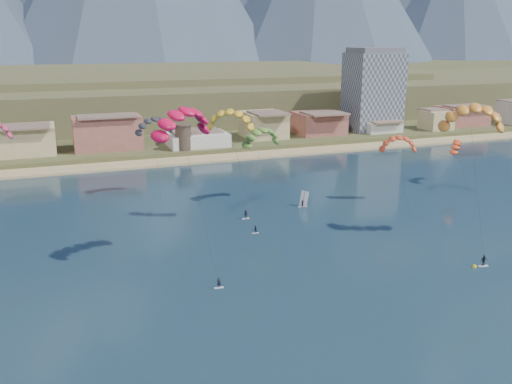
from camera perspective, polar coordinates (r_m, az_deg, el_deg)
ground at (r=77.44m, az=8.50°, el=-13.34°), size 2400.00×2400.00×0.00m
beach at (r=172.21m, az=-8.62°, el=3.23°), size 2200.00×12.00×0.90m
land at (r=620.74m, az=-17.60°, el=11.76°), size 2200.00×900.00×4.00m
foothills at (r=297.88m, az=-9.58°, el=10.24°), size 940.00×210.00×18.00m
town at (r=183.21m, az=-22.17°, el=5.47°), size 400.00×24.00×12.00m
apartment_tower at (r=222.10m, az=12.23°, el=10.48°), size 20.00×16.00×32.00m
watchtower at (r=179.71m, az=-7.67°, el=5.79°), size 5.82×5.82×8.60m
kitesurfer_red at (r=89.52m, az=-7.81°, el=7.79°), size 12.71×17.65×28.79m
kitesurfer_yellow at (r=110.60m, az=-2.70°, el=7.94°), size 10.88×13.44×24.96m
kitesurfer_orange at (r=109.30m, az=21.92°, el=7.71°), size 14.28×19.40×28.72m
kitesurfer_green at (r=125.73m, az=0.56°, el=6.06°), size 14.17×14.91×20.56m
distant_kite_dark at (r=133.01m, az=-10.69°, el=7.21°), size 10.40×6.92×21.08m
distant_kite_orange at (r=130.40m, az=14.80°, el=5.24°), size 9.67×7.32×17.67m
distant_kite_red at (r=152.89m, az=20.27°, el=4.76°), size 7.44×7.73×13.72m
windsurfer at (r=125.35m, az=5.00°, el=-1.03°), size 2.13×2.34×3.65m
buoy at (r=100.07m, az=22.01°, el=-7.30°), size 0.77×0.77×0.77m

